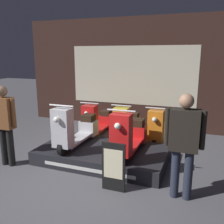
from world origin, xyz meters
The scene contains 11 objects.
ground_plane centered at (0.00, 0.00, 0.00)m, with size 30.00×30.00×0.00m, color #4C4C51.
shop_wall_back centered at (0.00, 3.92, 1.60)m, with size 6.80×0.09×3.20m.
display_platform centered at (0.16, 1.25, 0.13)m, with size 2.60×1.45×0.27m.
scooter_display_left centered at (-0.42, 1.17, 0.64)m, with size 0.50×1.53×0.98m.
scooter_display_right centered at (0.75, 1.17, 0.64)m, with size 0.50×1.53×0.98m.
scooter_backrow_0 centered at (-0.64, 2.81, 0.37)m, with size 0.50×1.53×0.98m.
scooter_backrow_1 centered at (0.21, 2.81, 0.37)m, with size 0.50×1.53×0.98m.
scooter_backrow_2 centered at (1.05, 2.81, 0.37)m, with size 0.50×1.53×0.98m.
person_left_browsing centered at (-1.52, 0.41, 0.91)m, with size 0.54×0.21×1.59m.
person_right_browsing centered at (1.82, 0.41, 0.95)m, with size 0.58×0.24×1.63m.
price_sign_board centered at (0.78, 0.24, 0.41)m, with size 0.39×0.04×0.81m.
Camera 1 is at (2.05, -3.21, 2.17)m, focal length 40.00 mm.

